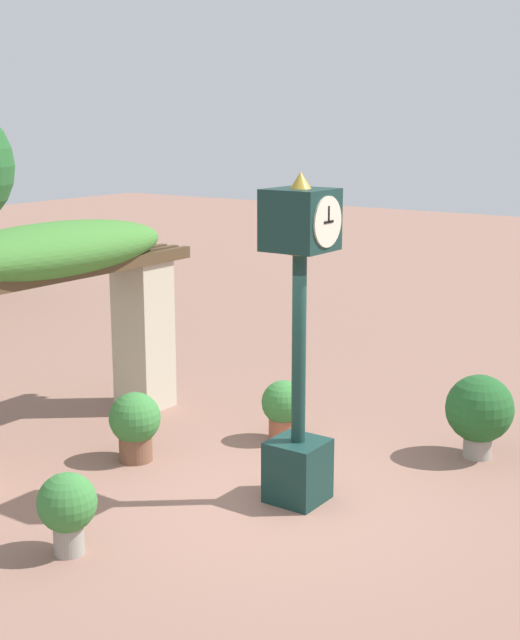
# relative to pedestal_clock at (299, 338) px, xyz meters

# --- Properties ---
(ground_plane) EXTENTS (60.00, 60.00, 0.00)m
(ground_plane) POSITION_rel_pedestal_clock_xyz_m (-0.16, 0.25, -1.83)
(ground_plane) COLOR #8E6656
(pedestal_clock) EXTENTS (0.63, 0.68, 3.55)m
(pedestal_clock) POSITION_rel_pedestal_clock_xyz_m (0.00, 0.00, 0.00)
(pedestal_clock) COLOR #14332D
(pedestal_clock) RESTS_ON ground
(pergola) EXTENTS (4.51, 1.24, 2.82)m
(pergola) POSITION_rel_pedestal_clock_xyz_m (-0.16, 3.55, 0.17)
(pergola) COLOR #BCB299
(pergola) RESTS_ON ground
(potted_plant_near_left) EXTENTS (0.83, 0.83, 1.04)m
(potted_plant_near_left) POSITION_rel_pedestal_clock_xyz_m (2.33, -1.14, -1.23)
(potted_plant_near_left) COLOR gray
(potted_plant_near_left) RESTS_ON ground
(potted_plant_near_right) EXTENTS (0.57, 0.57, 0.81)m
(potted_plant_near_right) POSITION_rel_pedestal_clock_xyz_m (-2.30, 1.13, -1.35)
(potted_plant_near_right) COLOR gray
(potted_plant_near_right) RESTS_ON ground
(potted_plant_far_left) EXTENTS (0.57, 0.57, 0.80)m
(potted_plant_far_left) POSITION_rel_pedestal_clock_xyz_m (1.46, 1.15, -1.38)
(potted_plant_far_left) COLOR #9E563D
(potted_plant_far_left) RESTS_ON ground
(potted_plant_far_right) EXTENTS (0.63, 0.63, 0.86)m
(potted_plant_far_right) POSITION_rel_pedestal_clock_xyz_m (-0.15, 2.24, -1.35)
(potted_plant_far_right) COLOR brown
(potted_plant_far_right) RESTS_ON ground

